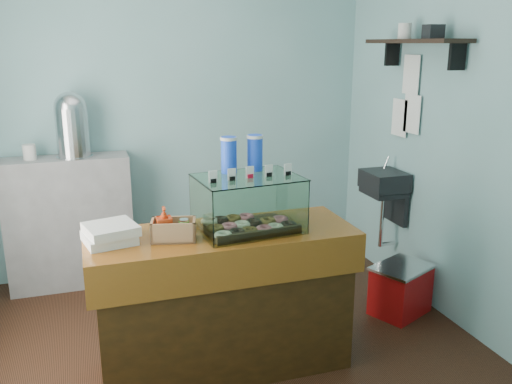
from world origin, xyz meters
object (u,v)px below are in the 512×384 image
object	(u,v)px
counter	(224,300)
coffee_urn	(72,123)
display_case	(246,201)
red_cooler	(401,289)

from	to	relation	value
counter	coffee_urn	world-z (taller)	coffee_urn
display_case	coffee_urn	world-z (taller)	coffee_urn
coffee_urn	red_cooler	distance (m)	2.86
coffee_urn	red_cooler	xyz separation A→B (m)	(2.26, -1.30, -1.18)
display_case	red_cooler	size ratio (longest dim) A/B	1.21
counter	coffee_urn	bearing A→B (deg)	117.56
red_cooler	coffee_urn	bearing A→B (deg)	125.44
display_case	red_cooler	xyz separation A→B (m)	(1.29, 0.24, -0.88)
display_case	coffee_urn	xyz separation A→B (m)	(-0.97, 1.54, 0.31)
counter	red_cooler	xyz separation A→B (m)	(1.45, 0.27, -0.27)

